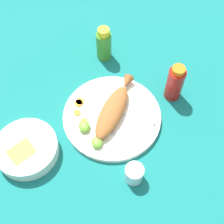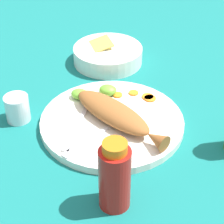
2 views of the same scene
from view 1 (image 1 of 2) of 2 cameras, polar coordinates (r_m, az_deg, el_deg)
name	(u,v)px [view 1 (image 1 of 2)]	position (r m, az deg, el deg)	size (l,w,h in m)	color
ground_plane	(112,118)	(1.06, 0.00, -1.08)	(4.00, 4.00, 0.00)	#146B66
main_plate	(112,116)	(1.06, 0.00, -0.83)	(0.33, 0.33, 0.02)	white
fried_fish	(113,109)	(1.04, 0.26, 0.55)	(0.26, 0.18, 0.04)	#935628
fork_near	(137,119)	(1.04, 4.58, -1.24)	(0.09, 0.17, 0.00)	silver
fork_far	(132,130)	(1.02, 3.64, -3.38)	(0.02, 0.19, 0.00)	silver
carrot_slice_near	(80,101)	(1.08, -5.89, 1.95)	(0.03, 0.03, 0.00)	orange
carrot_slice_mid	(78,103)	(1.08, -6.15, 1.61)	(0.03, 0.03, 0.00)	orange
carrot_slice_far	(77,113)	(1.06, -6.38, -0.13)	(0.02, 0.02, 0.00)	orange
carrot_slice_extra	(84,121)	(1.04, -5.17, -1.67)	(0.02, 0.02, 0.00)	orange
lime_wedge_main	(84,126)	(1.02, -5.10, -2.62)	(0.04, 0.04, 0.02)	#6BB233
lime_wedge_side	(97,142)	(0.99, -2.77, -5.54)	(0.04, 0.04, 0.02)	#6BB233
hot_sauce_bottle_red	(175,83)	(1.08, 11.43, 5.23)	(0.06, 0.06, 0.15)	#B21914
hot_sauce_bottle_green	(104,44)	(1.19, -1.42, 12.29)	(0.06, 0.06, 0.14)	#3D8428
salt_cup	(134,174)	(0.95, 4.03, -11.27)	(0.06, 0.06, 0.06)	silver
guacamole_bowl	(27,148)	(1.02, -15.36, -6.45)	(0.20, 0.20, 0.06)	white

